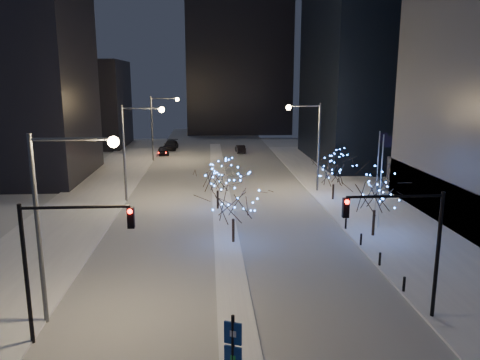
{
  "coord_description": "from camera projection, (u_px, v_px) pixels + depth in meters",
  "views": [
    {
      "loc": [
        -1.35,
        -21.21,
        12.56
      ],
      "look_at": [
        1.05,
        13.75,
        5.0
      ],
      "focal_mm": 35.0,
      "sensor_mm": 36.0,
      "label": 1
    }
  ],
  "objects": [
    {
      "name": "wayfinding_sign",
      "position": [
        233.0,
        352.0,
        17.79
      ],
      "size": [
        0.67,
        0.36,
        3.92
      ],
      "rotation": [
        0.0,
        0.0,
        -0.41
      ],
      "color": "black",
      "rests_on": "ground"
    },
    {
      "name": "car_far",
      "position": [
        171.0,
        145.0,
        85.22
      ],
      "size": [
        2.65,
        5.78,
        1.64
      ],
      "primitive_type": "imported",
      "rotation": [
        0.0,
        0.0,
        -0.06
      ],
      "color": "#222227",
      "rests_on": "ground"
    },
    {
      "name": "ground",
      "position": [
        238.0,
        335.0,
        23.42
      ],
      "size": [
        160.0,
        160.0,
        0.0
      ],
      "primitive_type": "plane",
      "color": "silver",
      "rests_on": "ground"
    },
    {
      "name": "bollards",
      "position": [
        370.0,
        249.0,
        33.73
      ],
      "size": [
        0.16,
        12.16,
        0.9
      ],
      "color": "black",
      "rests_on": "east_sidewalk"
    },
    {
      "name": "holiday_tree_median_near",
      "position": [
        233.0,
        198.0,
        35.75
      ],
      "size": [
        5.55,
        5.55,
        5.6
      ],
      "color": "black",
      "rests_on": "median"
    },
    {
      "name": "traffic_signal_west",
      "position": [
        58.0,
        250.0,
        21.85
      ],
      "size": [
        5.26,
        0.43,
        7.0
      ],
      "color": "black",
      "rests_on": "ground"
    },
    {
      "name": "west_sidewalk",
      "position": [
        68.0,
        221.0,
        41.97
      ],
      "size": [
        8.0,
        90.0,
        0.15
      ],
      "primitive_type": "cube",
      "color": "white",
      "rests_on": "ground"
    },
    {
      "name": "horizon_block",
      "position": [
        238.0,
        42.0,
        109.11
      ],
      "size": [
        24.0,
        14.0,
        42.0
      ],
      "primitive_type": "cube",
      "color": "black",
      "rests_on": "ground"
    },
    {
      "name": "median",
      "position": [
        221.0,
        192.0,
        52.66
      ],
      "size": [
        2.0,
        80.0,
        0.15
      ],
      "primitive_type": "cube",
      "color": "white",
      "rests_on": "ground"
    },
    {
      "name": "traffic_signal_east",
      "position": [
        410.0,
        235.0,
        23.99
      ],
      "size": [
        5.26,
        0.43,
        7.0
      ],
      "color": "black",
      "rests_on": "ground"
    },
    {
      "name": "street_lamp_w_near",
      "position": [
        57.0,
        203.0,
        23.4
      ],
      "size": [
        4.4,
        0.56,
        10.0
      ],
      "color": "#595E66",
      "rests_on": "ground"
    },
    {
      "name": "car_near",
      "position": [
        163.0,
        151.0,
        79.11
      ],
      "size": [
        2.33,
        4.44,
        1.44
      ],
      "primitive_type": "imported",
      "rotation": [
        0.0,
        0.0,
        0.16
      ],
      "color": "black",
      "rests_on": "ground"
    },
    {
      "name": "car_mid",
      "position": [
        240.0,
        149.0,
        81.63
      ],
      "size": [
        1.72,
        4.16,
        1.34
      ],
      "primitive_type": "imported",
      "rotation": [
        0.0,
        0.0,
        3.22
      ],
      "color": "black",
      "rests_on": "ground"
    },
    {
      "name": "holiday_tree_median_far",
      "position": [
        217.0,
        177.0,
        45.2
      ],
      "size": [
        3.95,
        3.95,
        4.84
      ],
      "color": "black",
      "rests_on": "median"
    },
    {
      "name": "street_lamp_east",
      "position": [
        311.0,
        135.0,
        51.99
      ],
      "size": [
        3.9,
        0.56,
        10.0
      ],
      "color": "#595E66",
      "rests_on": "ground"
    },
    {
      "name": "east_sidewalk",
      "position": [
        383.0,
        215.0,
        43.92
      ],
      "size": [
        10.0,
        90.0,
        0.15
      ],
      "primitive_type": "cube",
      "color": "white",
      "rests_on": "ground"
    },
    {
      "name": "filler_west_far",
      "position": [
        77.0,
        104.0,
        88.26
      ],
      "size": [
        18.0,
        16.0,
        16.0
      ],
      "primitive_type": "cube",
      "color": "black",
      "rests_on": "ground"
    },
    {
      "name": "holiday_tree_plaza_near",
      "position": [
        376.0,
        190.0,
        37.23
      ],
      "size": [
        5.43,
        5.43,
        5.75
      ],
      "color": "black",
      "rests_on": "east_sidewalk"
    },
    {
      "name": "holiday_tree_plaza_far",
      "position": [
        334.0,
        168.0,
        48.77
      ],
      "size": [
        4.7,
        4.7,
        5.38
      ],
      "color": "black",
      "rests_on": "east_sidewalk"
    },
    {
      "name": "street_lamp_w_far",
      "position": [
        159.0,
        119.0,
        72.16
      ],
      "size": [
        4.4,
        0.56,
        10.0
      ],
      "color": "#595E66",
      "rests_on": "ground"
    },
    {
      "name": "road",
      "position": [
        220.0,
        183.0,
        57.55
      ],
      "size": [
        20.0,
        130.0,
        0.02
      ],
      "primitive_type": "cube",
      "color": "#A2A7B1",
      "rests_on": "ground"
    },
    {
      "name": "flagpoles",
      "position": [
        380.0,
        172.0,
        40.13
      ],
      "size": [
        1.35,
        2.6,
        8.0
      ],
      "color": "silver",
      "rests_on": "east_sidewalk"
    },
    {
      "name": "street_lamp_w_mid",
      "position": [
        134.0,
        140.0,
        47.78
      ],
      "size": [
        4.4,
        0.56,
        10.0
      ],
      "color": "#595E66",
      "rests_on": "ground"
    }
  ]
}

